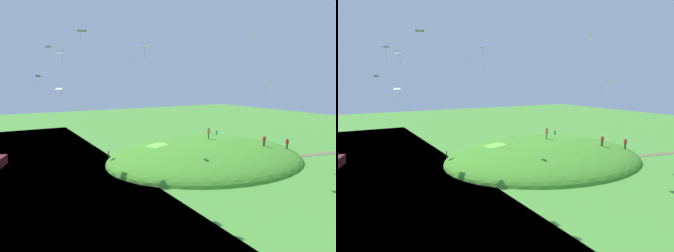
{
  "view_description": "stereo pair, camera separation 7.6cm",
  "coord_description": "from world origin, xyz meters",
  "views": [
    {
      "loc": [
        -19.82,
        -37.6,
        11.53
      ],
      "look_at": [
        0.65,
        -2.12,
        5.35
      ],
      "focal_mm": 31.93,
      "sensor_mm": 36.0,
      "label": 1
    },
    {
      "loc": [
        -19.76,
        -37.64,
        11.53
      ],
      "look_at": [
        0.65,
        -2.12,
        5.35
      ],
      "focal_mm": 31.93,
      "sensor_mm": 36.0,
      "label": 2
    }
  ],
  "objects": [
    {
      "name": "kite_6",
      "position": [
        10.52,
        -7.37,
        17.62
      ],
      "size": [
        1.32,
        1.32,
        1.95
      ],
      "color": "silver"
    },
    {
      "name": "kite_7",
      "position": [
        -11.52,
        9.38,
        10.3
      ],
      "size": [
        1.25,
        1.21,
        1.78
      ],
      "color": "white"
    },
    {
      "name": "person_on_hilltop",
      "position": [
        13.41,
        -7.87,
        3.19
      ],
      "size": [
        0.66,
        0.66,
        1.62
      ],
      "rotation": [
        0.0,
        0.0,
        2.29
      ],
      "color": "#3D2D2F",
      "rests_on": "grass_hill"
    },
    {
      "name": "kite_4",
      "position": [
        -14.82,
        5.29,
        12.08
      ],
      "size": [
        0.82,
        0.81,
        1.49
      ],
      "color": "white"
    },
    {
      "name": "kite_1",
      "position": [
        -10.38,
        -0.79,
        17.39
      ],
      "size": [
        1.29,
        1.1,
        1.45
      ],
      "color": "silver"
    },
    {
      "name": "person_watching_kites",
      "position": [
        7.99,
        -1.83,
        3.84
      ],
      "size": [
        0.63,
        0.63,
        1.8
      ],
      "rotation": [
        0.0,
        0.0,
        0.9
      ],
      "color": "navy",
      "rests_on": "grass_hill"
    },
    {
      "name": "kite_8",
      "position": [
        -12.2,
        2.85,
        15.3
      ],
      "size": [
        1.07,
        1.25,
        1.83
      ],
      "color": "silver"
    },
    {
      "name": "kite_11",
      "position": [
        6.83,
        -14.13,
        11.3
      ],
      "size": [
        1.14,
        1.04,
        1.88
      ],
      "color": "white"
    },
    {
      "name": "kite_13",
      "position": [
        4.25,
        11.97,
        13.75
      ],
      "size": [
        0.87,
        0.94,
        1.42
      ],
      "color": "silver"
    },
    {
      "name": "mooring_post",
      "position": [
        -5.52,
        5.32,
        0.5
      ],
      "size": [
        0.14,
        0.14,
        1.0
      ],
      "primitive_type": "cylinder",
      "color": "brown",
      "rests_on": "ground_plane"
    },
    {
      "name": "dirt_path",
      "position": [
        24.24,
        -9.6,
        0.02
      ],
      "size": [
        12.4,
        3.48,
        0.04
      ],
      "primitive_type": "cube",
      "rotation": [
        0.0,
        0.0,
        -0.18
      ],
      "color": "#686046",
      "rests_on": "ground_plane"
    },
    {
      "name": "kite_14",
      "position": [
        1.24,
        12.61,
        16.25
      ],
      "size": [
        0.79,
        0.84,
        1.93
      ],
      "color": "white"
    },
    {
      "name": "person_walking_path",
      "position": [
        17.34,
        -8.75,
        2.5
      ],
      "size": [
        0.62,
        0.62,
        1.64
      ],
      "rotation": [
        0.0,
        0.0,
        1.06
      ],
      "color": "black",
      "rests_on": "grass_hill"
    },
    {
      "name": "kite_0",
      "position": [
        -2.72,
        -1.82,
        15.72
      ],
      "size": [
        0.6,
        0.81,
        1.54
      ],
      "color": "white"
    },
    {
      "name": "person_with_child",
      "position": [
        18.72,
        9.36,
        1.13
      ],
      "size": [
        0.48,
        0.48,
        1.77
      ],
      "rotation": [
        0.0,
        0.0,
        5.9
      ],
      "color": "black",
      "rests_on": "ground_plane"
    },
    {
      "name": "kite_5",
      "position": [
        -11.31,
        8.47,
        15.43
      ],
      "size": [
        1.09,
        1.12,
        1.49
      ],
      "color": "white"
    },
    {
      "name": "grass_hill",
      "position": [
        7.06,
        -2.54,
        0.0
      ],
      "size": [
        30.34,
        25.14,
        5.45
      ],
      "primitive_type": "ellipsoid",
      "color": "#438C27",
      "rests_on": "ground_plane"
    },
    {
      "name": "kite_3",
      "position": [
        -13.87,
        1.77,
        15.56
      ],
      "size": [
        0.93,
        1.19,
        1.83
      ],
      "color": "white"
    },
    {
      "name": "ground_plane",
      "position": [
        0.0,
        0.0,
        0.0
      ],
      "size": [
        160.0,
        160.0,
        0.0
      ],
      "primitive_type": "plane",
      "color": "#498E33"
    }
  ]
}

